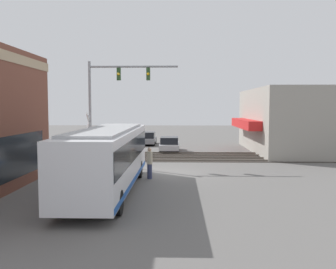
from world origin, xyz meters
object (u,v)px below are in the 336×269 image
object	(u,v)px
parked_car_silver	(169,145)
pedestrian_near_bus	(150,163)
parked_car_grey	(147,139)
city_bus	(108,157)
pedestrian_at_crossing	(101,152)
crossing_signal	(89,133)

from	to	relation	value
parked_car_silver	pedestrian_near_bus	size ratio (longest dim) A/B	2.30
parked_car_grey	city_bus	bearing A→B (deg)	180.00
parked_car_silver	parked_car_grey	size ratio (longest dim) A/B	0.98
pedestrian_at_crossing	pedestrian_near_bus	world-z (taller)	pedestrian_near_bus
city_bus	crossing_signal	size ratio (longest dim) A/B	3.08
pedestrian_near_bus	parked_car_silver	bearing A→B (deg)	-3.50
parked_car_grey	pedestrian_at_crossing	size ratio (longest dim) A/B	2.46
parked_car_grey	pedestrian_near_bus	world-z (taller)	pedestrian_near_bus
city_bus	parked_car_grey	world-z (taller)	city_bus
crossing_signal	pedestrian_at_crossing	xyz separation A→B (m)	(-0.31, -0.89, -1.40)
parked_car_grey	pedestrian_near_bus	distance (m)	19.56
pedestrian_at_crossing	pedestrian_near_bus	distance (m)	6.75
parked_car_grey	crossing_signal	bearing A→B (deg)	167.17
city_bus	pedestrian_at_crossing	xyz separation A→B (m)	(8.75, 2.24, -0.85)
city_bus	pedestrian_near_bus	size ratio (longest dim) A/B	6.39
crossing_signal	parked_car_grey	xyz separation A→B (m)	(13.75, -3.13, -1.63)
city_bus	parked_car_grey	size ratio (longest dim) A/B	2.71
city_bus	pedestrian_at_crossing	size ratio (longest dim) A/B	6.68
crossing_signal	parked_car_grey	bearing A→B (deg)	-12.83
city_bus	pedestrian_at_crossing	bearing A→B (deg)	14.36
city_bus	parked_car_silver	distance (m)	16.98
parked_car_silver	city_bus	bearing A→B (deg)	171.17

